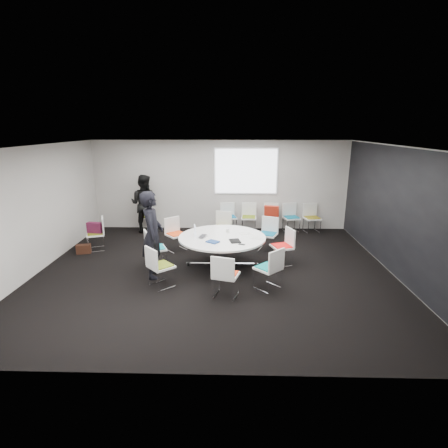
{
  "coord_description": "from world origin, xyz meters",
  "views": [
    {
      "loc": [
        0.41,
        -7.43,
        3.19
      ],
      "look_at": [
        0.2,
        0.4,
        1.0
      ],
      "focal_mm": 28.0,
      "sensor_mm": 36.0,
      "label": 1
    }
  ],
  "objects_px": {
    "chair_spare_left": "(97,240)",
    "person_back": "(144,204)",
    "chair_back_d": "(291,223)",
    "brown_bag": "(84,249)",
    "chair_back_a": "(229,223)",
    "cup": "(228,231)",
    "chair_ring_h": "(268,276)",
    "chair_back_e": "(312,223)",
    "chair_ring_c": "(222,233)",
    "chair_ring_g": "(226,283)",
    "chair_back_c": "(270,223)",
    "chair_ring_b": "(268,240)",
    "conference_table": "(222,245)",
    "chair_ring_a": "(282,253)",
    "chair_ring_e": "(156,255)",
    "chair_person_back": "(147,222)",
    "chair_ring_d": "(176,241)",
    "laptop": "(204,236)",
    "maroon_bag": "(95,228)",
    "chair_ring_f": "(161,274)",
    "chair_back_b": "(249,223)"
  },
  "relations": [
    {
      "from": "chair_spare_left",
      "to": "person_back",
      "type": "xyz_separation_m",
      "value": [
        0.9,
        1.68,
        0.63
      ]
    },
    {
      "from": "chair_back_d",
      "to": "brown_bag",
      "type": "height_order",
      "value": "chair_back_d"
    },
    {
      "from": "chair_back_a",
      "to": "cup",
      "type": "relative_size",
      "value": 9.78
    },
    {
      "from": "chair_ring_h",
      "to": "chair_back_e",
      "type": "bearing_deg",
      "value": 22.74
    },
    {
      "from": "chair_ring_c",
      "to": "chair_ring_g",
      "type": "distance_m",
      "value": 3.27
    },
    {
      "from": "brown_bag",
      "to": "person_back",
      "type": "bearing_deg",
      "value": 59.8
    },
    {
      "from": "chair_back_c",
      "to": "chair_ring_b",
      "type": "bearing_deg",
      "value": 89.48
    },
    {
      "from": "conference_table",
      "to": "chair_ring_a",
      "type": "distance_m",
      "value": 1.45
    },
    {
      "from": "conference_table",
      "to": "chair_ring_e",
      "type": "relative_size",
      "value": 2.3
    },
    {
      "from": "chair_back_d",
      "to": "chair_person_back",
      "type": "relative_size",
      "value": 1.0
    },
    {
      "from": "chair_ring_c",
      "to": "chair_back_c",
      "type": "bearing_deg",
      "value": -129.24
    },
    {
      "from": "chair_back_d",
      "to": "cup",
      "type": "relative_size",
      "value": 9.78
    },
    {
      "from": "chair_spare_left",
      "to": "cup",
      "type": "relative_size",
      "value": 9.78
    },
    {
      "from": "chair_person_back",
      "to": "chair_ring_d",
      "type": "bearing_deg",
      "value": 108.41
    },
    {
      "from": "conference_table",
      "to": "chair_ring_e",
      "type": "height_order",
      "value": "chair_ring_e"
    },
    {
      "from": "conference_table",
      "to": "chair_ring_b",
      "type": "bearing_deg",
      "value": 43.65
    },
    {
      "from": "laptop",
      "to": "brown_bag",
      "type": "distance_m",
      "value": 3.38
    },
    {
      "from": "chair_ring_h",
      "to": "chair_back_c",
      "type": "xyz_separation_m",
      "value": [
        0.45,
        4.06,
        0.0
      ]
    },
    {
      "from": "chair_ring_g",
      "to": "chair_back_e",
      "type": "relative_size",
      "value": 1.0
    },
    {
      "from": "chair_ring_a",
      "to": "chair_back_d",
      "type": "height_order",
      "value": "same"
    },
    {
      "from": "cup",
      "to": "brown_bag",
      "type": "bearing_deg",
      "value": 173.8
    },
    {
      "from": "cup",
      "to": "chair_ring_b",
      "type": "bearing_deg",
      "value": 36.56
    },
    {
      "from": "chair_back_c",
      "to": "maroon_bag",
      "type": "height_order",
      "value": "chair_back_c"
    },
    {
      "from": "chair_ring_e",
      "to": "chair_ring_f",
      "type": "height_order",
      "value": "same"
    },
    {
      "from": "person_back",
      "to": "brown_bag",
      "type": "relative_size",
      "value": 5.01
    },
    {
      "from": "conference_table",
      "to": "chair_ring_c",
      "type": "xyz_separation_m",
      "value": [
        -0.06,
        1.71,
        -0.24
      ]
    },
    {
      "from": "chair_ring_c",
      "to": "chair_ring_e",
      "type": "distance_m",
      "value": 2.33
    },
    {
      "from": "chair_ring_a",
      "to": "chair_ring_c",
      "type": "xyz_separation_m",
      "value": [
        -1.48,
        1.57,
        0.0
      ]
    },
    {
      "from": "chair_back_d",
      "to": "person_back",
      "type": "bearing_deg",
      "value": -11.93
    },
    {
      "from": "chair_ring_a",
      "to": "chair_ring_e",
      "type": "xyz_separation_m",
      "value": [
        -2.99,
        -0.21,
        0.0
      ]
    },
    {
      "from": "chair_ring_b",
      "to": "chair_ring_e",
      "type": "bearing_deg",
      "value": 45.77
    },
    {
      "from": "chair_spare_left",
      "to": "laptop",
      "type": "bearing_deg",
      "value": -130.57
    },
    {
      "from": "chair_back_c",
      "to": "laptop",
      "type": "relative_size",
      "value": 2.94
    },
    {
      "from": "chair_ring_g",
      "to": "chair_back_e",
      "type": "height_order",
      "value": "same"
    },
    {
      "from": "chair_person_back",
      "to": "person_back",
      "type": "xyz_separation_m",
      "value": [
        0.0,
        -0.17,
        0.63
      ]
    },
    {
      "from": "chair_ring_b",
      "to": "laptop",
      "type": "bearing_deg",
      "value": 58.69
    },
    {
      "from": "chair_ring_b",
      "to": "chair_person_back",
      "type": "relative_size",
      "value": 1.0
    },
    {
      "from": "chair_ring_g",
      "to": "person_back",
      "type": "bearing_deg",
      "value": 137.5
    },
    {
      "from": "chair_back_e",
      "to": "maroon_bag",
      "type": "height_order",
      "value": "chair_back_e"
    },
    {
      "from": "cup",
      "to": "conference_table",
      "type": "bearing_deg",
      "value": -109.82
    },
    {
      "from": "chair_ring_h",
      "to": "laptop",
      "type": "distance_m",
      "value": 1.85
    },
    {
      "from": "chair_ring_a",
      "to": "maroon_bag",
      "type": "xyz_separation_m",
      "value": [
        -4.82,
        0.89,
        0.34
      ]
    },
    {
      "from": "chair_back_a",
      "to": "maroon_bag",
      "type": "relative_size",
      "value": 2.2
    },
    {
      "from": "chair_back_c",
      "to": "brown_bag",
      "type": "xyz_separation_m",
      "value": [
        -5.06,
        -2.13,
        -0.16
      ]
    },
    {
      "from": "brown_bag",
      "to": "chair_back_c",
      "type": "bearing_deg",
      "value": 22.87
    },
    {
      "from": "chair_back_a",
      "to": "maroon_bag",
      "type": "height_order",
      "value": "chair_back_a"
    },
    {
      "from": "chair_back_b",
      "to": "chair_back_d",
      "type": "xyz_separation_m",
      "value": [
        1.33,
        0.0,
        0.0
      ]
    },
    {
      "from": "chair_ring_f",
      "to": "maroon_bag",
      "type": "distance_m",
      "value": 3.09
    },
    {
      "from": "person_back",
      "to": "chair_back_c",
      "type": "bearing_deg",
      "value": -165.67
    },
    {
      "from": "chair_ring_f",
      "to": "brown_bag",
      "type": "bearing_deg",
      "value": -170.37
    }
  ]
}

